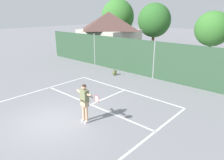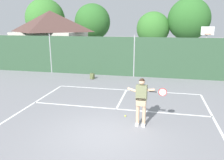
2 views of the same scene
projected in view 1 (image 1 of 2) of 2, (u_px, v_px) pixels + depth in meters
name	position (u px, v px, depth m)	size (l,w,h in m)	color
ground_plane	(52.00, 121.00, 9.72)	(120.00, 120.00, 0.00)	gray
court_markings	(63.00, 116.00, 10.18)	(8.30, 11.10, 0.01)	white
chainlink_fence	(154.00, 60.00, 15.64)	(26.09, 0.09, 3.00)	#2D4C33
clubhouse_building	(109.00, 33.00, 23.60)	(6.18, 5.44, 4.93)	beige
treeline_backdrop	(202.00, 21.00, 22.08)	(28.18, 4.32, 6.67)	brown
tennis_player	(85.00, 100.00, 9.32)	(1.44, 0.29, 1.85)	silver
tennis_ball	(87.00, 111.00, 10.59)	(0.07, 0.07, 0.07)	#CCE033
backpack_olive	(115.00, 73.00, 16.78)	(0.32, 0.30, 0.46)	#566038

